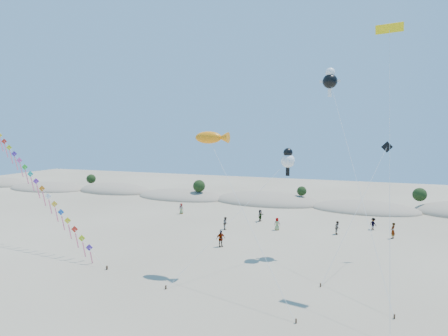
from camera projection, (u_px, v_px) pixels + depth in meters
ground at (94, 332)px, 22.78m from camera, size 160.00×160.00×0.00m
dune_ridge at (272, 202)px, 64.67m from camera, size 145.30×11.49×5.57m
kite_train at (26, 169)px, 40.69m from camera, size 25.34×7.80×16.19m
fish_kite at (212, 138)px, 31.94m from camera, size 10.03×7.40×12.22m
cartoon_kite_low at (288, 159)px, 35.83m from camera, size 8.08×11.66×10.64m
cartoon_kite_high at (330, 80)px, 36.88m from camera, size 6.49×13.92×18.47m
parafoil_kite at (390, 35)px, 27.72m from camera, size 2.00×9.35×20.22m
dark_kite at (373, 176)px, 34.11m from camera, size 5.60×9.74×11.29m
beachgoers at (306, 226)px, 45.49m from camera, size 38.30×14.14×1.83m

